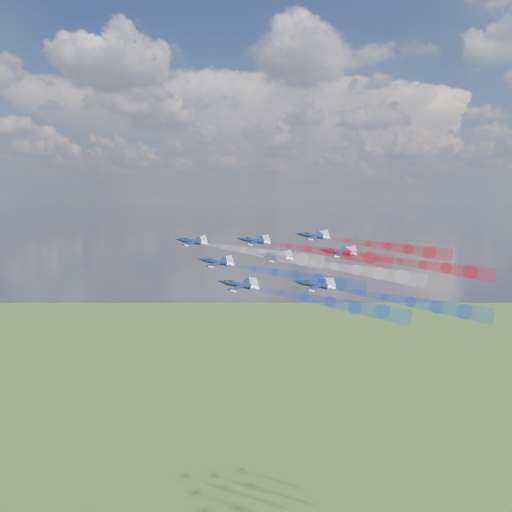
% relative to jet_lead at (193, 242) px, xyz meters
% --- Properties ---
extents(jet_lead, '(13.50, 11.78, 6.19)m').
position_rel_jet_lead_xyz_m(jet_lead, '(0.00, 0.00, 0.00)').
color(jet_lead, black).
extents(trail_lead, '(35.38, 10.91, 8.19)m').
position_rel_jet_lead_xyz_m(trail_lead, '(22.25, -4.07, -2.32)').
color(trail_lead, white).
extents(jet_inner_left, '(13.50, 11.78, 6.19)m').
position_rel_jet_lead_xyz_m(jet_inner_left, '(12.46, -12.94, -4.29)').
color(jet_inner_left, black).
extents(trail_inner_left, '(35.38, 10.91, 8.19)m').
position_rel_jet_lead_xyz_m(trail_inner_left, '(34.71, -17.02, -6.60)').
color(trail_inner_left, blue).
extents(jet_inner_right, '(13.50, 11.78, 6.19)m').
position_rel_jet_lead_xyz_m(jet_inner_right, '(17.07, 5.76, 0.20)').
color(jet_inner_right, black).
extents(trail_inner_right, '(35.38, 10.91, 8.19)m').
position_rel_jet_lead_xyz_m(trail_inner_right, '(39.32, 1.69, -2.12)').
color(trail_inner_right, red).
extents(jet_outer_left, '(13.50, 11.78, 6.19)m').
position_rel_jet_lead_xyz_m(jet_outer_left, '(23.40, -26.95, -7.98)').
color(jet_outer_left, black).
extents(trail_outer_left, '(35.38, 10.91, 8.19)m').
position_rel_jet_lead_xyz_m(trail_outer_left, '(45.66, -31.02, -10.30)').
color(trail_outer_left, blue).
extents(jet_center_third, '(13.50, 11.78, 6.19)m').
position_rel_jet_lead_xyz_m(jet_center_third, '(26.08, -3.91, -3.34)').
color(jet_center_third, black).
extents(trail_center_third, '(35.38, 10.91, 8.19)m').
position_rel_jet_lead_xyz_m(trail_center_third, '(48.33, -7.98, -5.66)').
color(trail_center_third, white).
extents(jet_outer_right, '(13.50, 11.78, 6.19)m').
position_rel_jet_lead_xyz_m(jet_outer_right, '(32.22, 16.75, 1.26)').
color(jet_outer_right, black).
extents(trail_outer_right, '(35.38, 10.91, 8.19)m').
position_rel_jet_lead_xyz_m(trail_outer_right, '(54.47, 12.68, -1.06)').
color(trail_outer_right, red).
extents(jet_rear_left, '(13.50, 11.78, 6.19)m').
position_rel_jet_lead_xyz_m(jet_rear_left, '(40.14, -19.55, -8.25)').
color(jet_rear_left, black).
extents(trail_rear_left, '(35.38, 10.91, 8.19)m').
position_rel_jet_lead_xyz_m(trail_rear_left, '(62.39, -23.62, -10.57)').
color(trail_rear_left, blue).
extents(jet_rear_right, '(13.50, 11.78, 6.19)m').
position_rel_jet_lead_xyz_m(jet_rear_right, '(42.20, 3.11, -2.30)').
color(jet_rear_right, black).
extents(trail_rear_right, '(35.38, 10.91, 8.19)m').
position_rel_jet_lead_xyz_m(trail_rear_right, '(64.46, -0.96, -4.61)').
color(trail_rear_right, red).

